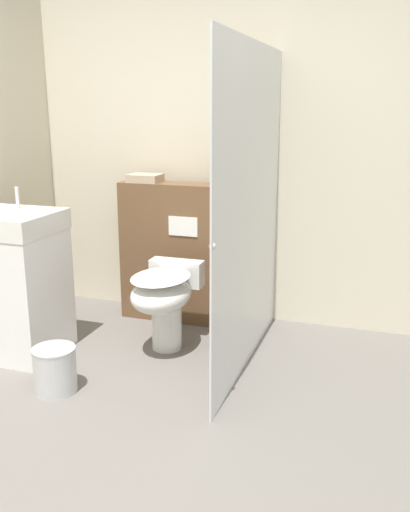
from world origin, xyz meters
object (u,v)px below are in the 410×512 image
toilet (164,297)px  sink_vanity (11,283)px  waste_bin (55,370)px  hair_drier (224,172)px

toilet → sink_vanity: bearing=-161.0°
toilet → waste_bin: 0.86m
sink_vanity → hair_drier: size_ratio=5.70×
sink_vanity → hair_drier: hair_drier is taller
toilet → hair_drier: 1.01m
sink_vanity → waste_bin: 0.78m
toilet → sink_vanity: size_ratio=0.55×
hair_drier → toilet: bearing=-109.6°
hair_drier → waste_bin: (-0.60, -1.35, -1.01)m
sink_vanity → hair_drier: (1.17, 0.95, 0.66)m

